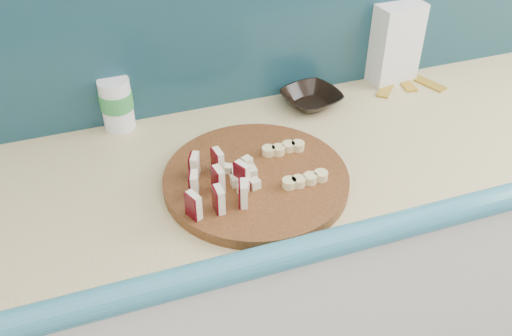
% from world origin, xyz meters
% --- Properties ---
extents(kitchen_counter, '(2.20, 0.63, 0.91)m').
position_xyz_m(kitchen_counter, '(0.10, 1.50, 0.46)').
color(kitchen_counter, white).
rests_on(kitchen_counter, ground).
extents(backsplash, '(2.20, 0.02, 0.50)m').
position_xyz_m(backsplash, '(0.10, 1.79, 1.16)').
color(backsplash, teal).
rests_on(backsplash, kitchen_counter).
extents(cutting_board, '(0.42, 0.42, 0.03)m').
position_xyz_m(cutting_board, '(-0.10, 1.42, 0.92)').
color(cutting_board, '#45230E').
rests_on(cutting_board, kitchen_counter).
extents(apple_wedges, '(0.14, 0.16, 0.06)m').
position_xyz_m(apple_wedges, '(-0.20, 1.39, 0.96)').
color(apple_wedges, '#FFEFCB').
rests_on(apple_wedges, cutting_board).
extents(apple_chunks, '(0.07, 0.06, 0.02)m').
position_xyz_m(apple_chunks, '(-0.13, 1.42, 0.95)').
color(apple_chunks, '#FBEAC8').
rests_on(apple_chunks, cutting_board).
extents(banana_slices, '(0.11, 0.16, 0.02)m').
position_xyz_m(banana_slices, '(-0.01, 1.43, 0.95)').
color(banana_slices, beige).
rests_on(banana_slices, cutting_board).
extents(brown_bowl, '(0.18, 0.18, 0.04)m').
position_xyz_m(brown_bowl, '(0.15, 1.70, 0.93)').
color(brown_bowl, black).
rests_on(brown_bowl, kitchen_counter).
extents(flour_bag, '(0.14, 0.11, 0.23)m').
position_xyz_m(flour_bag, '(0.42, 1.76, 1.02)').
color(flour_bag, white).
rests_on(flour_bag, kitchen_counter).
extents(canister, '(0.08, 0.08, 0.13)m').
position_xyz_m(canister, '(-0.35, 1.76, 0.98)').
color(canister, white).
rests_on(canister, kitchen_counter).
extents(banana_peel, '(0.21, 0.18, 0.01)m').
position_xyz_m(banana_peel, '(0.45, 1.72, 0.91)').
color(banana_peel, gold).
rests_on(banana_peel, kitchen_counter).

